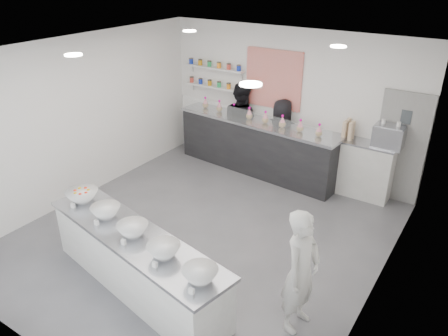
# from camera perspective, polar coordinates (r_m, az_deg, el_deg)

# --- Properties ---
(floor) EXTENTS (6.00, 6.00, 0.00)m
(floor) POSITION_cam_1_polar(r_m,az_deg,el_deg) (7.39, -2.65, -8.64)
(floor) COLOR #515156
(floor) RESTS_ON ground
(ceiling) EXTENTS (6.00, 6.00, 0.00)m
(ceiling) POSITION_cam_1_polar(r_m,az_deg,el_deg) (6.22, -3.23, 14.84)
(ceiling) COLOR white
(ceiling) RESTS_ON floor
(back_wall) EXTENTS (5.50, 0.00, 5.50)m
(back_wall) POSITION_cam_1_polar(r_m,az_deg,el_deg) (9.10, 8.39, 8.39)
(back_wall) COLOR white
(back_wall) RESTS_ON floor
(left_wall) EXTENTS (0.00, 6.00, 6.00)m
(left_wall) POSITION_cam_1_polar(r_m,az_deg,el_deg) (8.48, -18.20, 6.07)
(left_wall) COLOR white
(left_wall) RESTS_ON floor
(right_wall) EXTENTS (0.00, 6.00, 6.00)m
(right_wall) POSITION_cam_1_polar(r_m,az_deg,el_deg) (5.65, 20.32, -4.23)
(right_wall) COLOR white
(right_wall) RESTS_ON floor
(back_door) EXTENTS (0.88, 0.04, 2.10)m
(back_door) POSITION_cam_1_polar(r_m,az_deg,el_deg) (8.57, 22.06, 2.42)
(back_door) COLOR gray
(back_door) RESTS_ON floor
(pattern_panel) EXTENTS (1.25, 0.03, 1.20)m
(pattern_panel) POSITION_cam_1_polar(r_m,az_deg,el_deg) (9.10, 6.48, 11.45)
(pattern_panel) COLOR red
(pattern_panel) RESTS_ON back_wall
(jar_shelf_lower) EXTENTS (1.45, 0.22, 0.04)m
(jar_shelf_lower) POSITION_cam_1_polar(r_m,az_deg,el_deg) (9.82, -1.20, 10.55)
(jar_shelf_lower) COLOR silver
(jar_shelf_lower) RESTS_ON back_wall
(jar_shelf_upper) EXTENTS (1.45, 0.22, 0.04)m
(jar_shelf_upper) POSITION_cam_1_polar(r_m,az_deg,el_deg) (9.72, -1.22, 12.94)
(jar_shelf_upper) COLOR silver
(jar_shelf_upper) RESTS_ON back_wall
(preserve_jars) EXTENTS (1.45, 0.10, 0.56)m
(preserve_jars) POSITION_cam_1_polar(r_m,az_deg,el_deg) (9.74, -1.29, 12.12)
(preserve_jars) COLOR #CD4436
(preserve_jars) RESTS_ON jar_shelf_lower
(downlight_0) EXTENTS (0.24, 0.24, 0.02)m
(downlight_0) POSITION_cam_1_polar(r_m,az_deg,el_deg) (6.48, -19.08, 13.80)
(downlight_0) COLOR white
(downlight_0) RESTS_ON ceiling
(downlight_1) EXTENTS (0.24, 0.24, 0.02)m
(downlight_1) POSITION_cam_1_polar(r_m,az_deg,el_deg) (4.65, 3.51, 10.87)
(downlight_1) COLOR white
(downlight_1) RESTS_ON ceiling
(downlight_2) EXTENTS (0.24, 0.24, 0.02)m
(downlight_2) POSITION_cam_1_polar(r_m,az_deg,el_deg) (8.31, -4.53, 17.42)
(downlight_2) COLOR white
(downlight_2) RESTS_ON ceiling
(downlight_3) EXTENTS (0.24, 0.24, 0.02)m
(downlight_3) POSITION_cam_1_polar(r_m,az_deg,el_deg) (6.98, 14.71, 15.11)
(downlight_3) COLOR white
(downlight_3) RESTS_ON ceiling
(prep_counter) EXTENTS (3.27, 1.32, 0.87)m
(prep_counter) POSITION_cam_1_polar(r_m,az_deg,el_deg) (6.20, -11.40, -11.91)
(prep_counter) COLOR beige
(prep_counter) RESTS_ON floor
(back_bar) EXTENTS (3.71, 0.98, 1.14)m
(back_bar) POSITION_cam_1_polar(r_m,az_deg,el_deg) (9.28, 4.22, 2.82)
(back_bar) COLOR black
(back_bar) RESTS_ON floor
(sneeze_guard) EXTENTS (3.61, 0.32, 0.31)m
(sneeze_guard) POSITION_cam_1_polar(r_m,az_deg,el_deg) (8.78, 3.19, 6.54)
(sneeze_guard) COLOR white
(sneeze_guard) RESTS_ON back_bar
(espresso_ledge) EXTENTS (1.47, 0.47, 1.09)m
(espresso_ledge) POSITION_cam_1_polar(r_m,az_deg,el_deg) (8.75, 16.52, 0.12)
(espresso_ledge) COLOR beige
(espresso_ledge) RESTS_ON floor
(espresso_machine) EXTENTS (0.52, 0.36, 0.40)m
(espresso_machine) POSITION_cam_1_polar(r_m,az_deg,el_deg) (8.34, 20.72, 3.86)
(espresso_machine) COLOR #93969E
(espresso_machine) RESTS_ON espresso_ledge
(cup_stacks) EXTENTS (0.25, 0.24, 0.34)m
(cup_stacks) POSITION_cam_1_polar(r_m,az_deg,el_deg) (8.52, 15.93, 4.78)
(cup_stacks) COLOR tan
(cup_stacks) RESTS_ON espresso_ledge
(prep_bowls) EXTENTS (3.07, 1.08, 0.17)m
(prep_bowls) POSITION_cam_1_polar(r_m,az_deg,el_deg) (5.90, -11.84, -7.91)
(prep_bowls) COLOR white
(prep_bowls) RESTS_ON prep_counter
(label_cards) EXTENTS (2.66, 0.04, 0.07)m
(label_cards) POSITION_cam_1_polar(r_m,az_deg,el_deg) (5.59, -14.82, -11.03)
(label_cards) COLOR white
(label_cards) RESTS_ON prep_counter
(cookie_bags) EXTENTS (2.94, 0.39, 0.26)m
(cookie_bags) POSITION_cam_1_polar(r_m,az_deg,el_deg) (9.04, 4.37, 6.90)
(cookie_bags) COLOR pink
(cookie_bags) RESTS_ON back_bar
(woman_prep) EXTENTS (0.44, 0.63, 1.63)m
(woman_prep) POSITION_cam_1_polar(r_m,az_deg,el_deg) (5.40, 10.03, -13.19)
(woman_prep) COLOR silver
(woman_prep) RESTS_ON floor
(staff_left) EXTENTS (1.01, 0.87, 1.81)m
(staff_left) POSITION_cam_1_polar(r_m,az_deg,el_deg) (9.61, 2.24, 5.86)
(staff_left) COLOR black
(staff_left) RESTS_ON floor
(staff_right) EXTENTS (0.83, 0.58, 1.61)m
(staff_right) POSITION_cam_1_polar(r_m,az_deg,el_deg) (9.21, 7.46, 4.08)
(staff_right) COLOR black
(staff_right) RESTS_ON floor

